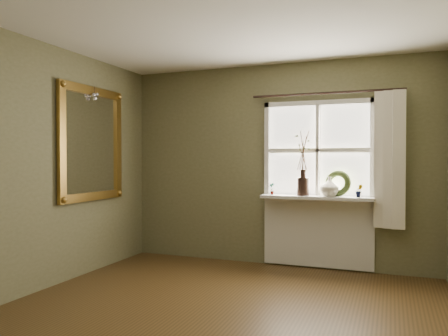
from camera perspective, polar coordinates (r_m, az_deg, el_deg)
name	(u,v)px	position (r m, az deg, el deg)	size (l,w,h in m)	color
floor	(207,326)	(3.82, -2.28, -19.88)	(4.50, 4.50, 0.00)	#432D14
ceiling	(206,8)	(3.77, -2.32, 20.20)	(4.50, 4.50, 0.00)	silver
wall_back	(276,165)	(5.75, 6.82, 0.45)	(4.00, 0.10, 2.60)	#656343
wall_left	(15,166)	(4.76, -25.58, 0.20)	(0.10, 4.50, 2.60)	#656343
window_frame	(318,150)	(5.57, 12.14, 2.26)	(1.36, 0.06, 1.24)	silver
window_sill	(316,198)	(5.48, 11.94, -3.79)	(1.36, 0.26, 0.04)	silver
window_apron	(317,232)	(5.64, 12.10, -8.15)	(1.36, 0.04, 0.88)	silver
dark_jug	(303,187)	(5.50, 10.28, -2.40)	(0.15, 0.15, 0.22)	black
cream_vase	(330,186)	(5.45, 13.63, -2.36)	(0.23, 0.23, 0.24)	beige
wreath	(338,186)	(5.47, 14.65, -2.31)	(0.32, 0.32, 0.08)	#35451F
potted_plant_left	(272,189)	(5.59, 6.26, -2.69)	(0.08, 0.05, 0.15)	#35451F
potted_plant_right	(359,191)	(5.42, 17.23, -2.84)	(0.09, 0.07, 0.16)	#35451F
curtain	(390,160)	(5.40, 20.81, 1.03)	(0.36, 0.12, 1.59)	beige
curtain_rod	(325,93)	(5.55, 13.11, 9.51)	(0.03, 0.03, 1.84)	black
gilt_mirror	(92,143)	(5.50, -16.87, 3.09)	(0.10, 1.15, 1.37)	white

